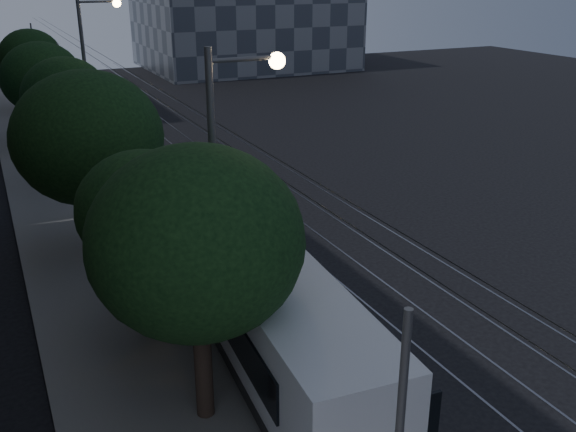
% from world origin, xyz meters
% --- Properties ---
extents(ground, '(120.00, 120.00, 0.00)m').
position_xyz_m(ground, '(0.00, 0.00, 0.00)').
color(ground, black).
rests_on(ground, ground).
extents(sidewalk, '(5.00, 90.00, 0.15)m').
position_xyz_m(sidewalk, '(-7.50, 20.00, 0.07)').
color(sidewalk, gray).
rests_on(sidewalk, ground).
extents(tram_rails, '(4.52, 90.00, 0.02)m').
position_xyz_m(tram_rails, '(2.50, 20.00, 0.01)').
color(tram_rails, gray).
rests_on(tram_rails, ground).
extents(overhead_wires, '(2.23, 90.00, 6.00)m').
position_xyz_m(overhead_wires, '(-4.97, 20.00, 3.47)').
color(overhead_wires, black).
rests_on(overhead_wires, ground).
extents(trolleybus, '(3.43, 12.45, 5.63)m').
position_xyz_m(trolleybus, '(-4.10, -2.01, 1.70)').
color(trolleybus, silver).
rests_on(trolleybus, ground).
extents(pickup_silver, '(4.31, 6.96, 1.80)m').
position_xyz_m(pickup_silver, '(-2.70, 9.46, 0.90)').
color(pickup_silver, '#A1A4A8').
rests_on(pickup_silver, ground).
extents(car_white_a, '(1.98, 4.09, 1.34)m').
position_xyz_m(car_white_a, '(-4.15, 17.92, 0.67)').
color(car_white_a, silver).
rests_on(car_white_a, ground).
extents(car_white_b, '(3.46, 4.94, 1.33)m').
position_xyz_m(car_white_b, '(-2.70, 19.50, 0.66)').
color(car_white_b, silver).
rests_on(car_white_b, ground).
extents(car_white_c, '(2.77, 3.99, 1.25)m').
position_xyz_m(car_white_c, '(-2.72, 26.24, 0.62)').
color(car_white_c, '#B2B2B6').
rests_on(car_white_c, ground).
extents(car_white_d, '(2.87, 4.84, 1.55)m').
position_xyz_m(car_white_d, '(-2.70, 32.43, 0.77)').
color(car_white_d, silver).
rests_on(car_white_d, ground).
extents(tree_0, '(4.95, 4.95, 7.05)m').
position_xyz_m(tree_0, '(-6.50, -3.70, 4.81)').
color(tree_0, '#2D2119').
rests_on(tree_0, ground).
extents(tree_1, '(3.89, 3.89, 5.80)m').
position_xyz_m(tree_1, '(-6.64, 1.00, 4.02)').
color(tree_1, '#2D2119').
rests_on(tree_1, ground).
extents(tree_2, '(5.67, 5.67, 7.19)m').
position_xyz_m(tree_2, '(-7.00, 8.00, 4.63)').
color(tree_2, '#2D2119').
rests_on(tree_2, ground).
extents(tree_3, '(4.46, 4.46, 6.50)m').
position_xyz_m(tree_3, '(-6.50, 18.16, 4.48)').
color(tree_3, '#2D2119').
rests_on(tree_3, ground).
extents(tree_4, '(5.04, 5.04, 6.48)m').
position_xyz_m(tree_4, '(-6.83, 27.02, 4.20)').
color(tree_4, '#2D2119').
rests_on(tree_4, ground).
extents(tree_5, '(4.82, 4.82, 6.40)m').
position_xyz_m(tree_5, '(-6.50, 38.45, 4.21)').
color(tree_5, '#2D2119').
rests_on(tree_5, ground).
extents(streetlamp_near, '(2.17, 0.44, 8.80)m').
position_xyz_m(streetlamp_near, '(-4.80, -1.22, 5.37)').
color(streetlamp_near, '#535355').
rests_on(streetlamp_near, ground).
extents(streetlamp_far, '(2.30, 0.44, 9.42)m').
position_xyz_m(streetlamp_far, '(-4.79, 19.40, 5.71)').
color(streetlamp_far, '#535355').
rests_on(streetlamp_far, ground).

